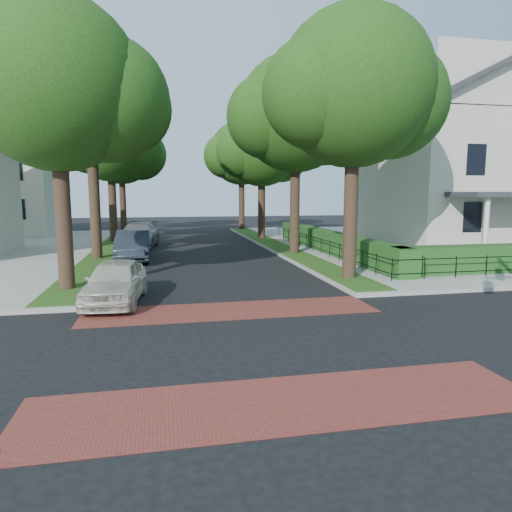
# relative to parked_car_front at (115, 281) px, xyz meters

# --- Properties ---
(ground) EXTENTS (120.00, 120.00, 0.00)m
(ground) POSITION_rel_parked_car_front_xyz_m (3.60, -5.00, -0.73)
(ground) COLOR black
(ground) RESTS_ON ground
(sidewalk_ne) EXTENTS (30.00, 30.00, 0.15)m
(sidewalk_ne) POSITION_rel_parked_car_front_xyz_m (23.10, 14.00, -0.65)
(sidewalk_ne) COLOR gray
(sidewalk_ne) RESTS_ON ground
(crosswalk_far) EXTENTS (9.00, 2.20, 0.01)m
(crosswalk_far) POSITION_rel_parked_car_front_xyz_m (3.60, -1.80, -0.72)
(crosswalk_far) COLOR maroon
(crosswalk_far) RESTS_ON ground
(crosswalk_near) EXTENTS (9.00, 2.20, 0.01)m
(crosswalk_near) POSITION_rel_parked_car_front_xyz_m (3.60, -8.20, -0.72)
(crosswalk_near) COLOR maroon
(crosswalk_near) RESTS_ON ground
(grass_strip_ne) EXTENTS (1.60, 29.80, 0.02)m
(grass_strip_ne) POSITION_rel_parked_car_front_xyz_m (9.00, 14.10, -0.57)
(grass_strip_ne) COLOR #274714
(grass_strip_ne) RESTS_ON sidewalk_ne
(grass_strip_nw) EXTENTS (1.60, 29.80, 0.02)m
(grass_strip_nw) POSITION_rel_parked_car_front_xyz_m (-1.80, 14.10, -0.57)
(grass_strip_nw) COLOR #274714
(grass_strip_nw) RESTS_ON sidewalk_nw
(tree_right_near) EXTENTS (7.75, 6.67, 10.66)m
(tree_right_near) POSITION_rel_parked_car_front_xyz_m (9.20, 2.24, 6.90)
(tree_right_near) COLOR black
(tree_right_near) RESTS_ON sidewalk_ne
(tree_right_mid) EXTENTS (8.25, 7.09, 11.22)m
(tree_right_mid) POSITION_rel_parked_car_front_xyz_m (9.21, 10.25, 7.26)
(tree_right_mid) COLOR black
(tree_right_mid) RESTS_ON sidewalk_ne
(tree_right_far) EXTENTS (7.25, 6.23, 9.74)m
(tree_right_far) POSITION_rel_parked_car_front_xyz_m (9.20, 19.22, 6.18)
(tree_right_far) COLOR black
(tree_right_far) RESTS_ON sidewalk_ne
(tree_right_back) EXTENTS (7.50, 6.45, 10.20)m
(tree_right_back) POSITION_rel_parked_car_front_xyz_m (9.20, 28.23, 6.54)
(tree_right_back) COLOR black
(tree_right_back) RESTS_ON sidewalk_ne
(tree_left_near) EXTENTS (7.50, 6.45, 10.20)m
(tree_left_near) POSITION_rel_parked_car_front_xyz_m (-1.80, 2.23, 6.54)
(tree_left_near) COLOR black
(tree_left_near) RESTS_ON sidewalk_nw
(tree_left_mid) EXTENTS (8.00, 6.88, 11.48)m
(tree_left_mid) POSITION_rel_parked_car_front_xyz_m (-1.79, 10.24, 7.62)
(tree_left_mid) COLOR black
(tree_left_mid) RESTS_ON sidewalk_nw
(tree_left_far) EXTENTS (7.00, 6.02, 9.86)m
(tree_left_far) POSITION_rel_parked_car_front_xyz_m (-1.80, 19.22, 6.39)
(tree_left_far) COLOR black
(tree_left_far) RESTS_ON sidewalk_nw
(tree_left_back) EXTENTS (7.75, 6.66, 10.44)m
(tree_left_back) POSITION_rel_parked_car_front_xyz_m (-1.80, 28.24, 6.69)
(tree_left_back) COLOR black
(tree_left_back) RESTS_ON sidewalk_nw
(hedge_main_road) EXTENTS (1.00, 18.00, 1.20)m
(hedge_main_road) POSITION_rel_parked_car_front_xyz_m (11.30, 10.00, 0.02)
(hedge_main_road) COLOR #194819
(hedge_main_road) RESTS_ON sidewalk_ne
(fence_main_road) EXTENTS (0.06, 18.00, 0.90)m
(fence_main_road) POSITION_rel_parked_car_front_xyz_m (10.50, 10.00, -0.13)
(fence_main_road) COLOR black
(fence_main_road) RESTS_ON sidewalk_ne
(house_victorian) EXTENTS (13.00, 13.05, 12.48)m
(house_victorian) POSITION_rel_parked_car_front_xyz_m (21.11, 10.92, 5.29)
(house_victorian) COLOR beige
(house_victorian) RESTS_ON sidewalk_ne
(parked_car_front) EXTENTS (2.11, 4.40, 1.45)m
(parked_car_front) POSITION_rel_parked_car_front_xyz_m (0.00, 0.00, 0.00)
(parked_car_front) COLOR beige
(parked_car_front) RESTS_ON ground
(parked_car_middle) EXTENTS (1.78, 4.92, 1.61)m
(parked_car_middle) POSITION_rel_parked_car_front_xyz_m (0.00, 9.68, 0.08)
(parked_car_middle) COLOR #222833
(parked_car_middle) RESTS_ON ground
(parked_car_rear) EXTENTS (2.91, 5.89, 1.65)m
(parked_car_rear) POSITION_rel_parked_car_front_xyz_m (0.00, 15.67, 0.10)
(parked_car_rear) COLOR gray
(parked_car_rear) RESTS_ON ground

